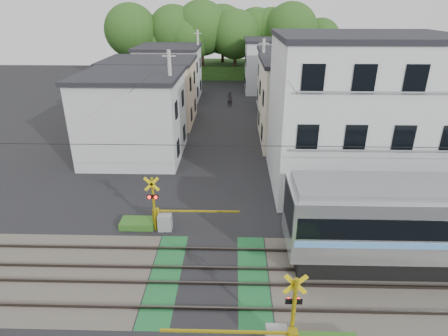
{
  "coord_description": "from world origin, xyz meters",
  "views": [
    {
      "loc": [
        1.0,
        -12.86,
        10.8
      ],
      "look_at": [
        0.52,
        5.0,
        2.95
      ],
      "focal_mm": 30.0,
      "sensor_mm": 36.0,
      "label": 1
    }
  ],
  "objects_px": {
    "crossing_signal_near": "(279,334)",
    "apartment_block": "(357,114)",
    "crossing_signal_far": "(163,217)",
    "pedestrian": "(230,99)"
  },
  "relations": [
    {
      "from": "crossing_signal_far",
      "to": "pedestrian",
      "type": "height_order",
      "value": "crossing_signal_far"
    },
    {
      "from": "crossing_signal_far",
      "to": "pedestrian",
      "type": "relative_size",
      "value": 2.73
    },
    {
      "from": "crossing_signal_near",
      "to": "pedestrian",
      "type": "xyz_separation_m",
      "value": [
        -2.07,
        32.92,
        0.16
      ]
    },
    {
      "from": "crossing_signal_far",
      "to": "apartment_block",
      "type": "bearing_deg",
      "value": 27.78
    },
    {
      "from": "crossing_signal_far",
      "to": "apartment_block",
      "type": "relative_size",
      "value": 0.46
    },
    {
      "from": "crossing_signal_near",
      "to": "crossing_signal_far",
      "type": "bearing_deg",
      "value": 125.29
    },
    {
      "from": "crossing_signal_near",
      "to": "apartment_block",
      "type": "xyz_separation_m",
      "value": [
        5.91,
        13.15,
        3.94
      ]
    },
    {
      "from": "apartment_block",
      "to": "crossing_signal_far",
      "type": "bearing_deg",
      "value": -152.22
    },
    {
      "from": "crossing_signal_near",
      "to": "crossing_signal_far",
      "type": "distance_m",
      "value": 8.95
    },
    {
      "from": "crossing_signal_far",
      "to": "pedestrian",
      "type": "distance_m",
      "value": 25.81
    }
  ]
}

